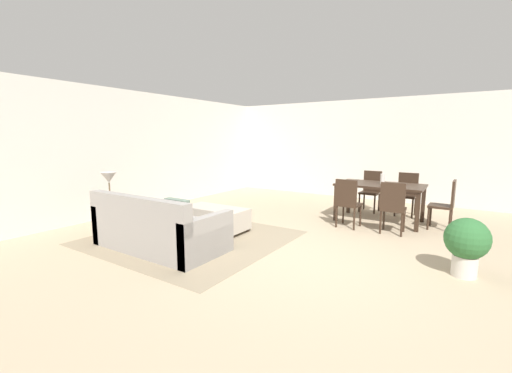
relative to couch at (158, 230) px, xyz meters
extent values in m
plane|color=tan|center=(2.00, 0.94, -0.29)|extent=(10.80, 10.80, 0.00)
cube|color=silver|center=(2.00, 5.94, 1.06)|extent=(9.00, 0.12, 2.70)
cube|color=silver|center=(-2.50, 1.44, 1.06)|extent=(0.12, 11.00, 2.70)
cube|color=gray|center=(0.04, 0.65, -0.28)|extent=(3.00, 2.80, 0.01)
cube|color=gray|center=(0.00, 0.05, -0.08)|extent=(2.03, 1.00, 0.42)
cube|color=gray|center=(0.00, -0.36, 0.35)|extent=(2.03, 0.16, 0.44)
cube|color=gray|center=(-0.95, 0.05, 0.02)|extent=(0.14, 1.00, 0.62)
cube|color=gray|center=(0.94, 0.05, 0.02)|extent=(0.14, 1.00, 0.62)
cube|color=silver|center=(-0.53, -0.10, 0.32)|extent=(0.38, 0.13, 0.38)
cube|color=gray|center=(0.00, -0.11, 0.31)|extent=(0.35, 0.12, 0.35)
cube|color=slate|center=(0.52, -0.08, 0.34)|extent=(0.41, 0.12, 0.41)
cube|color=#B7AD9E|center=(0.09, 1.24, -0.05)|extent=(1.20, 0.55, 0.36)
cylinder|color=#332319|center=(-0.46, 1.47, -0.26)|extent=(0.05, 0.05, 0.06)
cylinder|color=#332319|center=(0.64, 1.47, -0.26)|extent=(0.05, 0.05, 0.06)
cylinder|color=#332319|center=(-0.46, 1.02, -0.26)|extent=(0.05, 0.05, 0.06)
cylinder|color=#332319|center=(0.64, 1.02, -0.26)|extent=(0.05, 0.05, 0.06)
cube|color=brown|center=(-1.32, 0.08, 0.25)|extent=(0.40, 0.40, 0.03)
cylinder|color=brown|center=(-1.49, 0.25, -0.02)|extent=(0.04, 0.04, 0.53)
cylinder|color=brown|center=(-1.15, 0.25, -0.02)|extent=(0.04, 0.04, 0.53)
cylinder|color=brown|center=(-1.49, -0.09, -0.02)|extent=(0.04, 0.04, 0.53)
cylinder|color=brown|center=(-1.15, -0.09, -0.02)|extent=(0.04, 0.04, 0.53)
cylinder|color=brown|center=(-1.32, 0.08, 0.28)|extent=(0.16, 0.16, 0.02)
cylinder|color=brown|center=(-1.32, 0.08, 0.45)|extent=(0.02, 0.02, 0.32)
cone|color=silver|center=(-1.32, 0.08, 0.70)|extent=(0.26, 0.26, 0.18)
cube|color=#332319|center=(2.42, 3.54, 0.45)|extent=(1.62, 0.96, 0.04)
cube|color=#332319|center=(1.67, 3.96, 0.07)|extent=(0.07, 0.07, 0.72)
cube|color=#332319|center=(3.17, 3.96, 0.07)|extent=(0.07, 0.07, 0.72)
cube|color=#332319|center=(1.67, 3.12, 0.07)|extent=(0.07, 0.07, 0.72)
cube|color=#332319|center=(3.17, 3.12, 0.07)|extent=(0.07, 0.07, 0.72)
cube|color=#332319|center=(2.04, 2.78, 0.14)|extent=(0.42, 0.42, 0.04)
cube|color=#332319|center=(2.03, 2.60, 0.40)|extent=(0.40, 0.06, 0.47)
cylinder|color=#332319|center=(1.88, 2.96, -0.08)|extent=(0.04, 0.04, 0.41)
cylinder|color=#332319|center=(2.22, 2.94, -0.08)|extent=(0.04, 0.04, 0.41)
cylinder|color=#332319|center=(1.86, 2.62, -0.08)|extent=(0.04, 0.04, 0.41)
cylinder|color=#332319|center=(2.20, 2.61, -0.08)|extent=(0.04, 0.04, 0.41)
cube|color=#332319|center=(2.82, 2.81, 0.14)|extent=(0.42, 0.42, 0.04)
cube|color=#332319|center=(2.82, 2.63, 0.40)|extent=(0.40, 0.06, 0.47)
cylinder|color=#332319|center=(2.64, 2.98, -0.08)|extent=(0.04, 0.04, 0.41)
cylinder|color=#332319|center=(2.98, 2.99, -0.08)|extent=(0.04, 0.04, 0.41)
cylinder|color=#332319|center=(2.65, 2.64, -0.08)|extent=(0.04, 0.04, 0.41)
cylinder|color=#332319|center=(2.99, 2.65, -0.08)|extent=(0.04, 0.04, 0.41)
cube|color=#332319|center=(2.03, 4.32, 0.14)|extent=(0.42, 0.42, 0.04)
cube|color=#332319|center=(2.04, 4.50, 0.40)|extent=(0.40, 0.06, 0.47)
cylinder|color=#332319|center=(2.20, 4.14, -0.08)|extent=(0.04, 0.04, 0.41)
cylinder|color=#332319|center=(1.86, 4.16, -0.08)|extent=(0.04, 0.04, 0.41)
cylinder|color=#332319|center=(2.21, 4.48, -0.08)|extent=(0.04, 0.04, 0.41)
cylinder|color=#332319|center=(1.87, 4.50, -0.08)|extent=(0.04, 0.04, 0.41)
cube|color=#332319|center=(2.79, 4.32, 0.14)|extent=(0.41, 0.41, 0.04)
cube|color=#332319|center=(2.80, 4.50, 0.40)|extent=(0.40, 0.05, 0.47)
cylinder|color=#332319|center=(2.96, 4.15, -0.08)|extent=(0.04, 0.04, 0.41)
cylinder|color=#332319|center=(2.62, 4.16, -0.08)|extent=(0.04, 0.04, 0.41)
cylinder|color=#332319|center=(2.97, 4.49, -0.08)|extent=(0.04, 0.04, 0.41)
cylinder|color=#332319|center=(2.63, 4.50, -0.08)|extent=(0.04, 0.04, 0.41)
cube|color=#332319|center=(3.50, 3.55, 0.14)|extent=(0.41, 0.41, 0.04)
cube|color=#332319|center=(3.68, 3.55, 0.40)|extent=(0.05, 0.40, 0.47)
cylinder|color=#332319|center=(3.32, 3.38, -0.08)|extent=(0.04, 0.04, 0.41)
cylinder|color=#332319|center=(3.33, 3.72, -0.08)|extent=(0.04, 0.04, 0.41)
cylinder|color=#332319|center=(3.66, 3.38, -0.08)|extent=(0.04, 0.04, 0.41)
cylinder|color=#332319|center=(3.67, 3.72, -0.08)|extent=(0.04, 0.04, 0.41)
cylinder|color=silver|center=(2.45, 3.57, 0.57)|extent=(0.08, 0.08, 0.20)
cylinder|color=beige|center=(3.92, 1.36, -0.16)|extent=(0.28, 0.28, 0.26)
sphere|color=#2D6633|center=(3.92, 1.36, 0.18)|extent=(0.50, 0.50, 0.50)
camera|label=1|loc=(3.85, -3.17, 1.38)|focal=22.79mm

